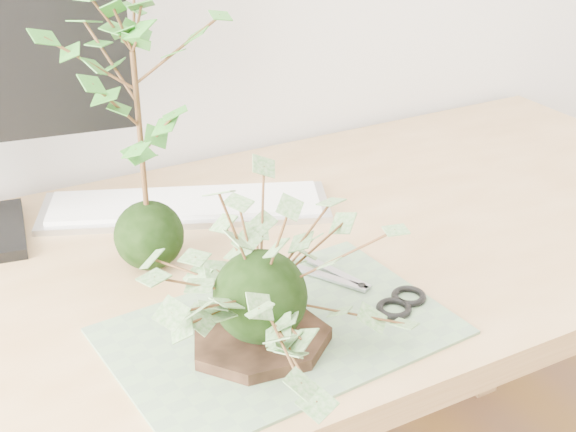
% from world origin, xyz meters
% --- Properties ---
extents(desk, '(1.60, 0.70, 0.74)m').
position_xyz_m(desk, '(0.02, 1.23, 0.65)').
color(desk, tan).
rests_on(desk, ground_plane).
extents(cutting_mat, '(0.42, 0.29, 0.00)m').
position_xyz_m(cutting_mat, '(-0.06, 1.05, 0.74)').
color(cutting_mat, slate).
rests_on(cutting_mat, desk).
extents(stone_dish, '(0.19, 0.19, 0.01)m').
position_xyz_m(stone_dish, '(-0.10, 1.03, 0.75)').
color(stone_dish, black).
rests_on(stone_dish, cutting_mat).
extents(ivy_kokedama, '(0.30, 0.30, 0.21)m').
position_xyz_m(ivy_kokedama, '(-0.10, 1.03, 0.86)').
color(ivy_kokedama, black).
rests_on(ivy_kokedama, stone_dish).
extents(maple_kokedama, '(0.22, 0.22, 0.39)m').
position_xyz_m(maple_kokedama, '(-0.14, 1.27, 1.02)').
color(maple_kokedama, black).
rests_on(maple_kokedama, desk).
extents(keyboard, '(0.46, 0.29, 0.02)m').
position_xyz_m(keyboard, '(-0.04, 1.41, 0.75)').
color(keyboard, '#B5B5B7').
rests_on(keyboard, desk).
extents(scissors, '(0.09, 0.19, 0.01)m').
position_xyz_m(scissors, '(0.08, 1.04, 0.75)').
color(scissors, '#93939C').
rests_on(scissors, cutting_mat).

